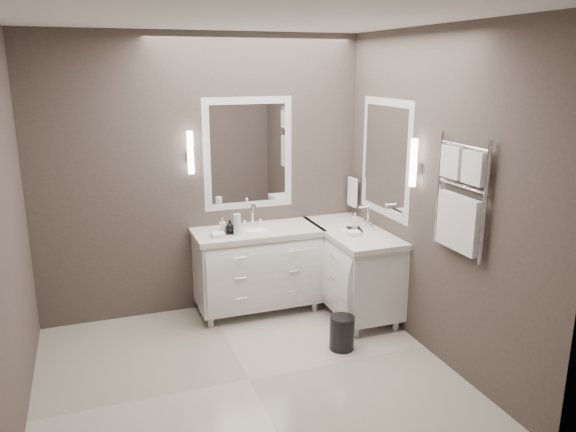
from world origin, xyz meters
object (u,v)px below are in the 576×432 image
object	(u,v)px
vanity_back	(258,265)
towel_ladder	(460,203)
vanity_right	(352,265)
waste_bin	(342,333)

from	to	relation	value
vanity_back	towel_ladder	bearing A→B (deg)	-55.90
vanity_right	vanity_back	bearing A→B (deg)	159.62
vanity_back	vanity_right	distance (m)	0.93
vanity_right	towel_ladder	world-z (taller)	towel_ladder
vanity_back	waste_bin	bearing A→B (deg)	-66.10
vanity_back	waste_bin	size ratio (longest dim) A/B	4.14
vanity_right	waste_bin	distance (m)	0.88
waste_bin	towel_ladder	bearing A→B (deg)	-43.14
vanity_back	waste_bin	xyz separation A→B (m)	(0.45, -1.02, -0.34)
towel_ladder	waste_bin	distance (m)	1.53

